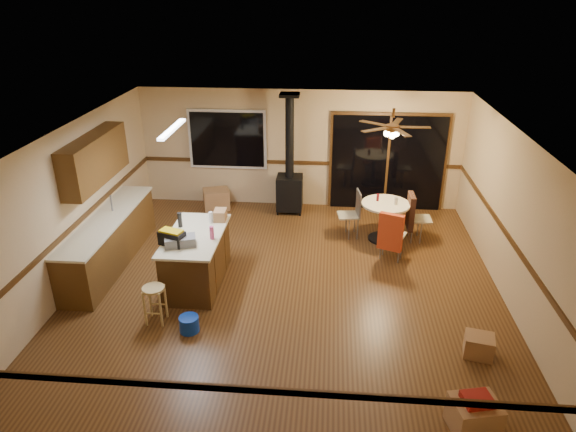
# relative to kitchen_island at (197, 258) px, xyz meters

# --- Properties ---
(floor) EXTENTS (7.00, 7.00, 0.00)m
(floor) POSITION_rel_kitchen_island_xyz_m (1.50, 0.00, -0.45)
(floor) COLOR #523216
(floor) RESTS_ON ground
(ceiling) EXTENTS (7.00, 7.00, 0.00)m
(ceiling) POSITION_rel_kitchen_island_xyz_m (1.50, 0.00, 2.15)
(ceiling) COLOR silver
(ceiling) RESTS_ON ground
(wall_back) EXTENTS (7.00, 0.00, 7.00)m
(wall_back) POSITION_rel_kitchen_island_xyz_m (1.50, 3.50, 0.85)
(wall_back) COLOR tan
(wall_back) RESTS_ON ground
(wall_front) EXTENTS (7.00, 0.00, 7.00)m
(wall_front) POSITION_rel_kitchen_island_xyz_m (1.50, -3.50, 0.85)
(wall_front) COLOR tan
(wall_front) RESTS_ON ground
(wall_left) EXTENTS (0.00, 7.00, 7.00)m
(wall_left) POSITION_rel_kitchen_island_xyz_m (-2.00, 0.00, 0.85)
(wall_left) COLOR tan
(wall_left) RESTS_ON ground
(wall_right) EXTENTS (0.00, 7.00, 7.00)m
(wall_right) POSITION_rel_kitchen_island_xyz_m (5.00, 0.00, 0.85)
(wall_right) COLOR tan
(wall_right) RESTS_ON ground
(chair_rail) EXTENTS (7.00, 7.00, 0.08)m
(chair_rail) POSITION_rel_kitchen_island_xyz_m (1.50, 0.00, 0.55)
(chair_rail) COLOR #422810
(chair_rail) RESTS_ON ground
(window) EXTENTS (1.72, 0.10, 1.32)m
(window) POSITION_rel_kitchen_island_xyz_m (-0.10, 3.45, 1.05)
(window) COLOR black
(window) RESTS_ON ground
(sliding_door) EXTENTS (2.52, 0.10, 2.10)m
(sliding_door) POSITION_rel_kitchen_island_xyz_m (3.40, 3.45, 0.60)
(sliding_door) COLOR black
(sliding_door) RESTS_ON ground
(lower_cabinets) EXTENTS (0.60, 3.00, 0.86)m
(lower_cabinets) POSITION_rel_kitchen_island_xyz_m (-1.70, 0.50, -0.02)
(lower_cabinets) COLOR #553615
(lower_cabinets) RESTS_ON ground
(countertop) EXTENTS (0.64, 3.04, 0.04)m
(countertop) POSITION_rel_kitchen_island_xyz_m (-1.70, 0.50, 0.43)
(countertop) COLOR beige
(countertop) RESTS_ON lower_cabinets
(upper_cabinets) EXTENTS (0.35, 2.00, 0.80)m
(upper_cabinets) POSITION_rel_kitchen_island_xyz_m (-1.83, 0.70, 1.45)
(upper_cabinets) COLOR #553615
(upper_cabinets) RESTS_ON ground
(kitchen_island) EXTENTS (0.88, 1.68, 0.90)m
(kitchen_island) POSITION_rel_kitchen_island_xyz_m (0.00, 0.00, 0.00)
(kitchen_island) COLOR #442A11
(kitchen_island) RESTS_ON ground
(wood_stove) EXTENTS (0.55, 0.50, 2.52)m
(wood_stove) POSITION_rel_kitchen_island_xyz_m (1.30, 3.05, 0.28)
(wood_stove) COLOR black
(wood_stove) RESTS_ON ground
(ceiling_fan) EXTENTS (0.24, 0.24, 0.55)m
(ceiling_fan) POSITION_rel_kitchen_island_xyz_m (3.25, 1.86, 1.76)
(ceiling_fan) COLOR brown
(ceiling_fan) RESTS_ON ceiling
(fluorescent_strip) EXTENTS (0.10, 1.20, 0.04)m
(fluorescent_strip) POSITION_rel_kitchen_island_xyz_m (-0.30, 0.30, 2.11)
(fluorescent_strip) COLOR white
(fluorescent_strip) RESTS_ON ceiling
(toolbox_grey) EXTENTS (0.53, 0.39, 0.15)m
(toolbox_grey) POSITION_rel_kitchen_island_xyz_m (-0.12, -0.39, 0.52)
(toolbox_grey) COLOR slate
(toolbox_grey) RESTS_ON kitchen_island
(toolbox_black) EXTENTS (0.45, 0.33, 0.22)m
(toolbox_black) POSITION_rel_kitchen_island_xyz_m (-0.25, -0.37, 0.56)
(toolbox_black) COLOR black
(toolbox_black) RESTS_ON kitchen_island
(toolbox_yellow_lid) EXTENTS (0.39, 0.29, 0.03)m
(toolbox_yellow_lid) POSITION_rel_kitchen_island_xyz_m (-0.25, -0.37, 0.68)
(toolbox_yellow_lid) COLOR gold
(toolbox_yellow_lid) RESTS_ON toolbox_black
(box_on_island) EXTENTS (0.21, 0.28, 0.18)m
(box_on_island) POSITION_rel_kitchen_island_xyz_m (0.31, 0.59, 0.54)
(box_on_island) COLOR #996D44
(box_on_island) RESTS_ON kitchen_island
(bottle_dark) EXTENTS (0.09, 0.09, 0.25)m
(bottle_dark) POSITION_rel_kitchen_island_xyz_m (-0.31, 0.27, 0.57)
(bottle_dark) COLOR black
(bottle_dark) RESTS_ON kitchen_island
(bottle_pink) EXTENTS (0.07, 0.07, 0.22)m
(bottle_pink) POSITION_rel_kitchen_island_xyz_m (0.32, -0.13, 0.56)
(bottle_pink) COLOR #D84C8C
(bottle_pink) RESTS_ON kitchen_island
(bottle_white) EXTENTS (0.08, 0.08, 0.20)m
(bottle_white) POSITION_rel_kitchen_island_xyz_m (0.17, 0.46, 0.55)
(bottle_white) COLOR white
(bottle_white) RESTS_ON kitchen_island
(bar_stool) EXTENTS (0.40, 0.40, 0.59)m
(bar_stool) POSITION_rel_kitchen_island_xyz_m (-0.35, -1.14, -0.16)
(bar_stool) COLOR tan
(bar_stool) RESTS_ON floor
(blue_bucket) EXTENTS (0.36, 0.36, 0.24)m
(blue_bucket) POSITION_rel_kitchen_island_xyz_m (0.20, -1.33, -0.33)
(blue_bucket) COLOR #0D37BC
(blue_bucket) RESTS_ON floor
(dining_table) EXTENTS (0.93, 0.93, 0.78)m
(dining_table) POSITION_rel_kitchen_island_xyz_m (3.25, 1.86, 0.08)
(dining_table) COLOR black
(dining_table) RESTS_ON ground
(glass_red) EXTENTS (0.07, 0.07, 0.14)m
(glass_red) POSITION_rel_kitchen_island_xyz_m (3.10, 1.96, 0.40)
(glass_red) COLOR #590C14
(glass_red) RESTS_ON dining_table
(glass_cream) EXTENTS (0.08, 0.08, 0.15)m
(glass_cream) POSITION_rel_kitchen_island_xyz_m (3.43, 1.81, 0.40)
(glass_cream) COLOR beige
(glass_cream) RESTS_ON dining_table
(chair_left) EXTENTS (0.46, 0.45, 0.51)m
(chair_left) POSITION_rel_kitchen_island_xyz_m (2.65, 1.98, 0.14)
(chair_left) COLOR tan
(chair_left) RESTS_ON ground
(chair_near) EXTENTS (0.56, 0.58, 0.70)m
(chair_near) POSITION_rel_kitchen_island_xyz_m (3.28, 0.99, 0.14)
(chair_near) COLOR tan
(chair_near) RESTS_ON ground
(chair_right) EXTENTS (0.46, 0.44, 0.70)m
(chair_right) POSITION_rel_kitchen_island_xyz_m (3.77, 1.91, 0.14)
(chair_right) COLOR tan
(chair_right) RESTS_ON ground
(box_under_window) EXTENTS (0.66, 0.59, 0.44)m
(box_under_window) POSITION_rel_kitchen_island_xyz_m (-0.34, 3.10, -0.23)
(box_under_window) COLOR #996D44
(box_under_window) RESTS_ON floor
(box_corner_a) EXTENTS (0.59, 0.53, 0.39)m
(box_corner_a) POSITION_rel_kitchen_island_xyz_m (3.87, -2.83, -0.26)
(box_corner_a) COLOR #996D44
(box_corner_a) RESTS_ON floor
(box_corner_b) EXTENTS (0.44, 0.40, 0.30)m
(box_corner_b) POSITION_rel_kitchen_island_xyz_m (4.25, -1.52, -0.30)
(box_corner_b) COLOR #996D44
(box_corner_b) RESTS_ON floor
(box_small_red) EXTENTS (0.36, 0.32, 0.08)m
(box_small_red) POSITION_rel_kitchen_island_xyz_m (3.87, -2.83, -0.02)
(box_small_red) COLOR maroon
(box_small_red) RESTS_ON box_corner_a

